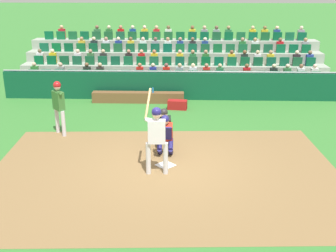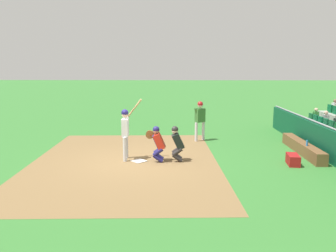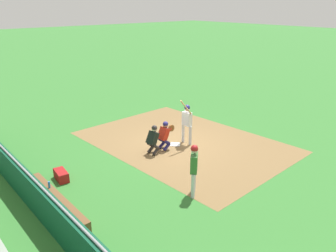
{
  "view_description": "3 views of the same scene",
  "coord_description": "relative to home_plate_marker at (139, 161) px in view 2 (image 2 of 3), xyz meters",
  "views": [
    {
      "loc": [
        -0.43,
        10.64,
        4.93
      ],
      "look_at": [
        -0.05,
        -0.46,
        1.01
      ],
      "focal_mm": 44.98,
      "sensor_mm": 36.0,
      "label": 1
    },
    {
      "loc": [
        -11.67,
        -1.41,
        3.3
      ],
      "look_at": [
        -0.37,
        -1.05,
        1.35
      ],
      "focal_mm": 36.27,
      "sensor_mm": 36.0,
      "label": 2
    },
    {
      "loc": [
        10.71,
        -9.58,
        6.12
      ],
      "look_at": [
        -0.12,
        -0.33,
        0.95
      ],
      "focal_mm": 36.56,
      "sensor_mm": 36.0,
      "label": 3
    }
  ],
  "objects": [
    {
      "name": "on_deck_batter",
      "position": [
        3.58,
        -2.37,
        1.09
      ],
      "size": [
        0.49,
        0.55,
        1.81
      ],
      "color": "silver",
      "rests_on": "ground_plane"
    },
    {
      "name": "infield_dirt_patch",
      "position": [
        0.0,
        0.5,
        -0.01
      ],
      "size": [
        9.66,
        6.99,
        0.01
      ],
      "primitive_type": "cube",
      "rotation": [
        0.0,
        0.0,
        0.05
      ],
      "color": "olive",
      "rests_on": "ground_plane"
    },
    {
      "name": "home_plate_marker",
      "position": [
        0.0,
        0.0,
        0.0
      ],
      "size": [
        0.62,
        0.62,
        0.02
      ],
      "primitive_type": "cube",
      "rotation": [
        0.0,
        0.0,
        0.79
      ],
      "color": "white",
      "rests_on": "infield_dirt_patch"
    },
    {
      "name": "catcher_crouching",
      "position": [
        0.05,
        -0.66,
        0.7
      ],
      "size": [
        0.46,
        0.71,
        1.29
      ],
      "color": "navy",
      "rests_on": "ground_plane"
    },
    {
      "name": "dugout_wall",
      "position": [
        0.0,
        -6.79,
        0.58
      ],
      "size": [
        14.38,
        0.24,
        1.24
      ],
      "color": "#0E4A2F",
      "rests_on": "ground_plane"
    },
    {
      "name": "home_plate_umpire",
      "position": [
        0.1,
        -1.35,
        0.68
      ],
      "size": [
        0.48,
        0.48,
        1.28
      ],
      "color": "#292525",
      "rests_on": "ground_plane"
    },
    {
      "name": "ground_plane",
      "position": [
        0.0,
        0.0,
        -0.02
      ],
      "size": [
        160.0,
        160.0,
        0.0
      ],
      "primitive_type": "plane",
      "color": "#347630"
    },
    {
      "name": "equipment_duffel_bag",
      "position": [
        -0.26,
        -5.34,
        0.16
      ],
      "size": [
        0.79,
        0.44,
        0.36
      ],
      "primitive_type": "cube",
      "rotation": [
        0.0,
        0.0,
        -0.11
      ],
      "color": "#A11818",
      "rests_on": "ground_plane"
    },
    {
      "name": "water_bottle_on_bench",
      "position": [
        0.77,
        -6.17,
        0.53
      ],
      "size": [
        0.07,
        0.07,
        0.22
      ],
      "primitive_type": "cylinder",
      "color": "blue",
      "rests_on": "dugout_bench"
    },
    {
      "name": "batter_at_plate",
      "position": [
        0.22,
        0.5,
        1.14
      ],
      "size": [
        0.62,
        0.73,
        2.21
      ],
      "color": "silver",
      "rests_on": "ground_plane"
    },
    {
      "name": "dugout_bench",
      "position": [
        1.4,
        -6.24,
        0.2
      ],
      "size": [
        3.82,
        0.4,
        0.44
      ],
      "primitive_type": "cube",
      "color": "brown",
      "rests_on": "ground_plane"
    }
  ]
}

